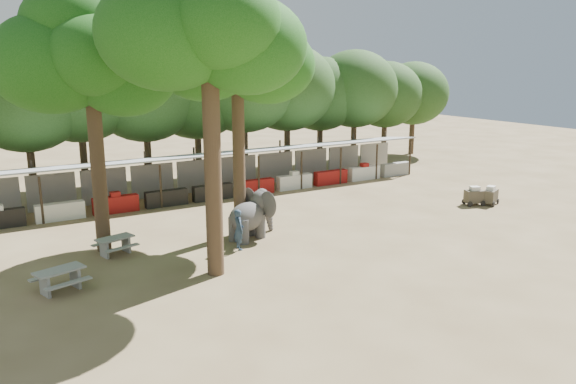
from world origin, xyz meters
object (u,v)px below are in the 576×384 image
yard_tree_left (85,54)px  picnic_table_near (60,277)px  yard_tree_center (203,23)px  picnic_table_far (115,243)px  yard_tree_back (232,46)px  elephant (252,214)px  cart_back (474,196)px  cart_front (490,195)px  handler (239,229)px

yard_tree_left → picnic_table_near: bearing=-119.5°
yard_tree_left → yard_tree_center: size_ratio=0.92×
yard_tree_left → picnic_table_far: yard_tree_left is taller
yard_tree_center → yard_tree_back: size_ratio=1.06×
yard_tree_back → elephant: size_ratio=3.88×
cart_back → picnic_table_far: bearing=-165.8°
cart_back → yard_tree_center: bearing=-153.2°
elephant → cart_front: (14.33, -1.51, -0.56)m
yard_tree_center → cart_front: yard_tree_center is taller
picnic_table_near → picnic_table_far: 3.95m
picnic_table_near → cart_back: (22.12, 0.99, -0.01)m
picnic_table_near → cart_front: (22.97, 0.58, -0.01)m
picnic_table_near → picnic_table_far: picnic_table_near is taller
yard_tree_center → elephant: size_ratio=4.11×
yard_tree_left → picnic_table_near: (-2.24, -3.97, -7.66)m
elephant → cart_back: elephant is taller
yard_tree_center → elephant: bearing=42.6°
picnic_table_near → yard_tree_back: bearing=3.5°
handler → cart_back: 14.74m
yard_tree_left → yard_tree_back: size_ratio=0.97×
yard_tree_center → picnic_table_near: (-5.24, 1.03, -8.67)m
picnic_table_far → cart_front: (20.33, -2.35, 0.04)m
cart_back → picnic_table_near: bearing=-157.5°
yard_tree_back → elephant: 7.51m
picnic_table_far → handler: bearing=-38.4°
handler → picnic_table_far: 5.18m
elephant → picnic_table_far: (-6.00, 0.84, -0.60)m
yard_tree_left → yard_tree_back: (6.00, -1.00, 0.34)m
handler → picnic_table_far: (-4.74, 2.05, -0.40)m
yard_tree_back → handler: bearing=-112.4°
yard_tree_back → handler: size_ratio=6.38×
yard_tree_left → handler: bearing=-30.9°
handler → cart_back: size_ratio=1.39×
yard_tree_left → cart_front: size_ratio=8.51×
yard_tree_left → yard_tree_back: 6.09m
picnic_table_near → elephant: bearing=-2.7°
picnic_table_near → cart_front: cart_front is taller
cart_front → cart_back: (-0.86, 0.41, -0.00)m
yard_tree_back → picnic_table_far: bearing=-179.6°
elephant → cart_front: bearing=-26.8°
cart_front → yard_tree_back: bearing=147.6°
yard_tree_back → picnic_table_near: 11.87m
elephant → cart_back: 13.53m
yard_tree_back → handler: (-0.86, -2.08, -7.65)m
handler → cart_front: bearing=-83.4°
yard_tree_center → picnic_table_far: bearing=123.3°
picnic_table_near → picnic_table_far: bearing=31.7°
yard_tree_left → picnic_table_far: 7.79m
picnic_table_near → handler: bearing=-9.4°
cart_front → picnic_table_near: bearing=158.3°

